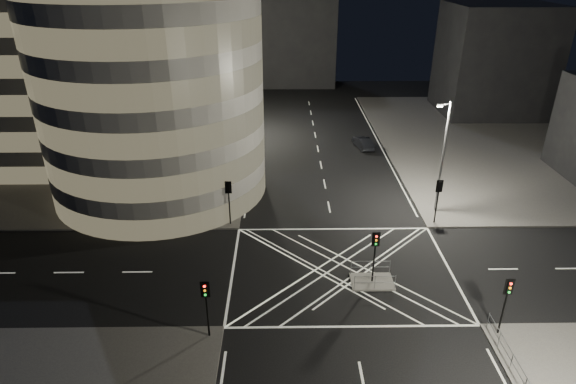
{
  "coord_description": "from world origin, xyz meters",
  "views": [
    {
      "loc": [
        -4.33,
        -29.21,
        20.79
      ],
      "look_at": [
        -3.84,
        7.09,
        3.0
      ],
      "focal_mm": 30.0,
      "sensor_mm": 36.0,
      "label": 1
    }
  ],
  "objects_px": {
    "traffic_signal_fl": "(229,195)",
    "traffic_signal_fr": "(438,194)",
    "street_lamp_right_far": "(442,155)",
    "traffic_signal_nr": "(507,296)",
    "street_lamp_left_near": "(226,144)",
    "central_island": "(372,282)",
    "sedan": "(363,143)",
    "traffic_signal_nl": "(206,299)",
    "traffic_signal_island": "(375,248)",
    "street_lamp_left_far": "(241,93)"
  },
  "relations": [
    {
      "from": "traffic_signal_nr",
      "to": "traffic_signal_island",
      "type": "distance_m",
      "value": 8.62
    },
    {
      "from": "traffic_signal_fr",
      "to": "sedan",
      "type": "xyz_separation_m",
      "value": [
        -3.35,
        18.43,
        -2.24
      ]
    },
    {
      "from": "traffic_signal_fr",
      "to": "street_lamp_left_near",
      "type": "relative_size",
      "value": 0.4
    },
    {
      "from": "traffic_signal_nr",
      "to": "street_lamp_left_near",
      "type": "bearing_deg",
      "value": 134.13
    },
    {
      "from": "street_lamp_left_far",
      "to": "traffic_signal_fl",
      "type": "bearing_deg",
      "value": -88.43
    },
    {
      "from": "traffic_signal_nr",
      "to": "street_lamp_right_far",
      "type": "distance_m",
      "value": 16.03
    },
    {
      "from": "street_lamp_left_far",
      "to": "street_lamp_right_far",
      "type": "xyz_separation_m",
      "value": [
        18.87,
        -21.0,
        0.0
      ]
    },
    {
      "from": "traffic_signal_fl",
      "to": "street_lamp_right_far",
      "type": "relative_size",
      "value": 0.4
    },
    {
      "from": "street_lamp_left_near",
      "to": "traffic_signal_fr",
      "type": "bearing_deg",
      "value": -15.92
    },
    {
      "from": "street_lamp_left_far",
      "to": "street_lamp_right_far",
      "type": "relative_size",
      "value": 1.0
    },
    {
      "from": "sedan",
      "to": "traffic_signal_fl",
      "type": "bearing_deg",
      "value": 39.99
    },
    {
      "from": "traffic_signal_fr",
      "to": "traffic_signal_nl",
      "type": "bearing_deg",
      "value": -142.31
    },
    {
      "from": "street_lamp_right_far",
      "to": "traffic_signal_island",
      "type": "bearing_deg",
      "value": -125.3
    },
    {
      "from": "street_lamp_left_near",
      "to": "sedan",
      "type": "relative_size",
      "value": 2.45
    },
    {
      "from": "traffic_signal_fl",
      "to": "traffic_signal_nr",
      "type": "xyz_separation_m",
      "value": [
        17.6,
        -13.6,
        0.0
      ]
    },
    {
      "from": "traffic_signal_nr",
      "to": "street_lamp_left_far",
      "type": "height_order",
      "value": "street_lamp_left_far"
    },
    {
      "from": "traffic_signal_island",
      "to": "street_lamp_left_far",
      "type": "distance_m",
      "value": 33.61
    },
    {
      "from": "street_lamp_left_near",
      "to": "street_lamp_left_far",
      "type": "height_order",
      "value": "same"
    },
    {
      "from": "traffic_signal_fr",
      "to": "street_lamp_right_far",
      "type": "distance_m",
      "value": 3.48
    },
    {
      "from": "street_lamp_right_far",
      "to": "traffic_signal_fr",
      "type": "bearing_deg",
      "value": -106.11
    },
    {
      "from": "traffic_signal_nr",
      "to": "traffic_signal_fl",
      "type": "bearing_deg",
      "value": 142.31
    },
    {
      "from": "street_lamp_right_far",
      "to": "sedan",
      "type": "distance_m",
      "value": 17.41
    },
    {
      "from": "traffic_signal_fl",
      "to": "traffic_signal_nr",
      "type": "bearing_deg",
      "value": -37.69
    },
    {
      "from": "traffic_signal_fr",
      "to": "traffic_signal_island",
      "type": "relative_size",
      "value": 1.0
    },
    {
      "from": "central_island",
      "to": "street_lamp_left_far",
      "type": "bearing_deg",
      "value": 109.95
    },
    {
      "from": "traffic_signal_fr",
      "to": "street_lamp_left_far",
      "type": "distance_m",
      "value": 29.63
    },
    {
      "from": "traffic_signal_island",
      "to": "street_lamp_left_far",
      "type": "height_order",
      "value": "street_lamp_left_far"
    },
    {
      "from": "central_island",
      "to": "street_lamp_left_near",
      "type": "xyz_separation_m",
      "value": [
        -11.44,
        13.5,
        5.47
      ]
    },
    {
      "from": "traffic_signal_fl",
      "to": "sedan",
      "type": "xyz_separation_m",
      "value": [
        14.25,
        18.43,
        -2.24
      ]
    },
    {
      "from": "traffic_signal_island",
      "to": "traffic_signal_fl",
      "type": "bearing_deg",
      "value": 142.46
    },
    {
      "from": "traffic_signal_island",
      "to": "street_lamp_left_far",
      "type": "xyz_separation_m",
      "value": [
        -11.44,
        31.5,
        2.63
      ]
    },
    {
      "from": "traffic_signal_fr",
      "to": "street_lamp_left_far",
      "type": "relative_size",
      "value": 0.4
    },
    {
      "from": "traffic_signal_fl",
      "to": "traffic_signal_nl",
      "type": "bearing_deg",
      "value": -90.0
    },
    {
      "from": "street_lamp_right_far",
      "to": "sedan",
      "type": "xyz_separation_m",
      "value": [
        -3.98,
        16.23,
        -4.87
      ]
    },
    {
      "from": "traffic_signal_fr",
      "to": "central_island",
      "type": "bearing_deg",
      "value": -129.33
    },
    {
      "from": "traffic_signal_fr",
      "to": "traffic_signal_island",
      "type": "distance_m",
      "value": 10.73
    },
    {
      "from": "traffic_signal_nr",
      "to": "street_lamp_left_near",
      "type": "distance_m",
      "value": 26.32
    },
    {
      "from": "traffic_signal_island",
      "to": "street_lamp_right_far",
      "type": "xyz_separation_m",
      "value": [
        7.44,
        10.5,
        2.63
      ]
    },
    {
      "from": "traffic_signal_fr",
      "to": "traffic_signal_nr",
      "type": "height_order",
      "value": "same"
    },
    {
      "from": "traffic_signal_nl",
      "to": "sedan",
      "type": "bearing_deg",
      "value": 66.01
    },
    {
      "from": "traffic_signal_island",
      "to": "sedan",
      "type": "distance_m",
      "value": 27.04
    },
    {
      "from": "traffic_signal_fl",
      "to": "street_lamp_right_far",
      "type": "height_order",
      "value": "street_lamp_right_far"
    },
    {
      "from": "traffic_signal_fr",
      "to": "street_lamp_left_far",
      "type": "xyz_separation_m",
      "value": [
        -18.24,
        23.2,
        2.63
      ]
    },
    {
      "from": "traffic_signal_nl",
      "to": "street_lamp_left_near",
      "type": "bearing_deg",
      "value": 91.94
    },
    {
      "from": "traffic_signal_fl",
      "to": "traffic_signal_fr",
      "type": "xyz_separation_m",
      "value": [
        17.6,
        0.0,
        0.0
      ]
    },
    {
      "from": "central_island",
      "to": "traffic_signal_nl",
      "type": "distance_m",
      "value": 12.36
    },
    {
      "from": "street_lamp_left_far",
      "to": "traffic_signal_island",
      "type": "bearing_deg",
      "value": -70.05
    },
    {
      "from": "traffic_signal_nl",
      "to": "traffic_signal_island",
      "type": "bearing_deg",
      "value": 26.14
    },
    {
      "from": "traffic_signal_fr",
      "to": "sedan",
      "type": "relative_size",
      "value": 0.98
    },
    {
      "from": "traffic_signal_nr",
      "to": "street_lamp_left_far",
      "type": "xyz_separation_m",
      "value": [
        -18.24,
        36.8,
        2.63
      ]
    }
  ]
}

